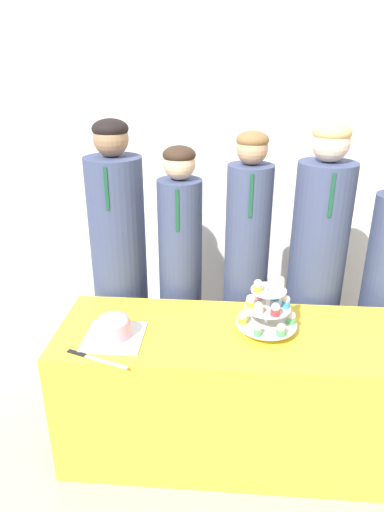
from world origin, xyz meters
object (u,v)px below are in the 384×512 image
at_px(cake_knife, 87,356).
at_px(student_3, 315,278).
at_px(student_1, 181,281).
at_px(round_cake, 114,328).
at_px(student_0, 120,272).
at_px(cupcake_stand, 266,309).
at_px(student_2, 245,278).

height_order(cake_knife, student_3, student_3).
bearing_deg(student_1, round_cake, -113.37).
bearing_deg(student_3, student_0, 180.00).
height_order(cupcake_stand, student_0, student_0).
height_order(cupcake_stand, student_3, student_3).
xyz_separation_m(cake_knife, student_0, (-0.02, 0.73, 0.06)).
bearing_deg(round_cake, cake_knife, -118.52).
xyz_separation_m(cake_knife, student_2, (0.71, 0.73, 0.05)).
bearing_deg(round_cake, student_2, 43.01).
relative_size(student_1, student_2, 0.95).
relative_size(round_cake, student_1, 0.18).
bearing_deg(cake_knife, round_cake, 81.00).
relative_size(round_cake, cake_knife, 0.91).
bearing_deg(student_1, student_2, 0.00).
bearing_deg(cupcake_stand, student_1, 133.98).
distance_m(cupcake_stand, student_2, 0.48).
bearing_deg(student_0, student_1, -0.00).
height_order(round_cake, cake_knife, round_cake).
relative_size(round_cake, cupcake_stand, 0.94).
distance_m(student_1, student_2, 0.37).
bearing_deg(cake_knife, student_3, 53.46).
height_order(cake_knife, student_2, student_2).
distance_m(round_cake, student_0, 0.59).
distance_m(student_2, student_3, 0.39).
distance_m(student_0, student_3, 1.11).
bearing_deg(cupcake_stand, student_3, 56.74).
xyz_separation_m(round_cake, student_0, (-0.10, 0.58, 0.01)).
xyz_separation_m(round_cake, student_1, (0.25, 0.58, -0.04)).
bearing_deg(student_2, round_cake, -136.99).
xyz_separation_m(round_cake, student_2, (0.62, 0.58, -0.00)).
bearing_deg(student_3, round_cake, -150.09).
bearing_deg(student_3, student_2, -180.00).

